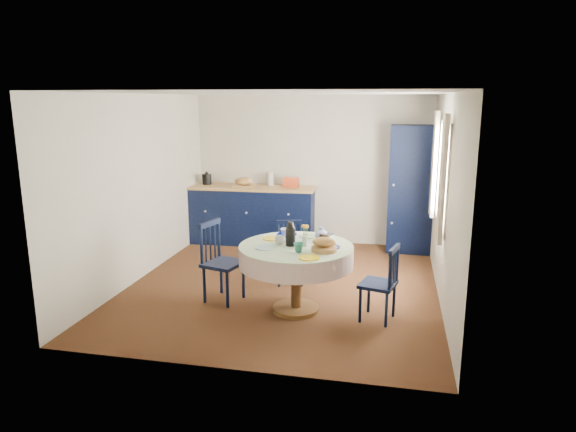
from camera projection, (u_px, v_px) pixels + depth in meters
name	position (u px, v px, depth m)	size (l,w,h in m)	color
floor	(284.00, 285.00, 6.86)	(4.50, 4.50, 0.00)	black
ceiling	(283.00, 93.00, 6.31)	(4.50, 4.50, 0.00)	white
wall_back	(312.00, 170.00, 8.73)	(4.00, 0.02, 2.50)	silver
wall_left	(140.00, 188.00, 6.99)	(0.02, 4.50, 2.50)	silver
wall_right	(445.00, 199.00, 6.18)	(0.02, 4.50, 2.50)	silver
window	(441.00, 173.00, 6.42)	(0.10, 1.74, 1.45)	white
kitchen_counter	(251.00, 214.00, 8.82)	(2.23, 0.77, 1.22)	black
pantry_cabinet	(411.00, 189.00, 8.21)	(0.72, 0.53, 2.03)	black
dining_table	(297.00, 256.00, 5.87)	(1.31, 1.31, 1.07)	#543718
chair_left	(221.00, 261.00, 6.25)	(0.52, 0.54, 0.98)	black
chair_far	(290.00, 252.00, 6.88)	(0.45, 0.44, 0.83)	black
chair_right	(381.00, 283.00, 5.68)	(0.45, 0.47, 0.87)	black
mug_a	(280.00, 240.00, 5.91)	(0.12, 0.12, 0.09)	silver
mug_b	(298.00, 247.00, 5.59)	(0.11, 0.11, 0.10)	#266D60
mug_c	(324.00, 237.00, 6.02)	(0.12, 0.12, 0.10)	black
mug_d	(285.00, 233.00, 6.22)	(0.11, 0.11, 0.10)	silver
cobalt_bowl	(287.00, 237.00, 6.12)	(0.24, 0.24, 0.06)	#02107D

